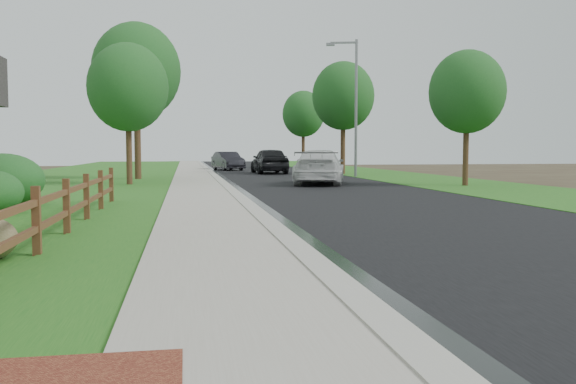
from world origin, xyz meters
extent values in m
plane|color=#37281E|center=(0.00, 0.00, 0.00)|extent=(120.00, 120.00, 0.00)
cube|color=black|center=(4.60, 35.00, 0.01)|extent=(8.00, 90.00, 0.02)
cube|color=#9C988E|center=(0.40, 35.00, 0.06)|extent=(0.40, 90.00, 0.12)
cube|color=black|center=(0.75, 35.00, 0.02)|extent=(0.50, 90.00, 0.00)
cube|color=#9E958A|center=(-0.90, 35.00, 0.05)|extent=(2.20, 90.00, 0.10)
cube|color=#1B5618|center=(-2.80, 35.00, 0.03)|extent=(1.60, 90.00, 0.06)
cube|color=#1B5618|center=(-8.00, 35.00, 0.02)|extent=(9.00, 90.00, 0.04)
cube|color=#1B5618|center=(11.50, 35.00, 0.02)|extent=(6.00, 90.00, 0.04)
cube|color=#502A1A|center=(-3.60, 5.20, 0.55)|extent=(0.12, 0.12, 1.10)
cube|color=#502A1A|center=(-3.60, 7.60, 0.55)|extent=(0.12, 0.12, 1.10)
cube|color=#502A1A|center=(-3.60, 10.00, 0.55)|extent=(0.12, 0.12, 1.10)
cube|color=#502A1A|center=(-3.60, 12.40, 0.55)|extent=(0.12, 0.12, 1.10)
cube|color=#502A1A|center=(-3.60, 14.80, 0.55)|extent=(0.12, 0.12, 1.10)
cube|color=#502A1A|center=(-3.60, 4.00, 0.45)|extent=(0.08, 2.35, 0.10)
cube|color=#502A1A|center=(-3.60, 4.00, 0.85)|extent=(0.08, 2.35, 0.10)
cube|color=#502A1A|center=(-3.60, 6.40, 0.45)|extent=(0.08, 2.35, 0.10)
cube|color=#502A1A|center=(-3.60, 6.40, 0.85)|extent=(0.08, 2.35, 0.10)
cube|color=#502A1A|center=(-3.60, 8.80, 0.45)|extent=(0.08, 2.35, 0.10)
cube|color=#502A1A|center=(-3.60, 8.80, 0.85)|extent=(0.08, 2.35, 0.10)
cube|color=#502A1A|center=(-3.60, 11.20, 0.45)|extent=(0.08, 2.35, 0.10)
cube|color=#502A1A|center=(-3.60, 11.20, 0.85)|extent=(0.08, 2.35, 0.10)
cube|color=#502A1A|center=(-3.60, 13.60, 0.45)|extent=(0.08, 2.35, 0.10)
cube|color=#502A1A|center=(-3.60, 13.60, 0.85)|extent=(0.08, 2.35, 0.10)
imported|color=silver|center=(4.92, 23.67, 0.82)|extent=(3.65, 5.92, 1.60)
imported|color=black|center=(4.36, 36.87, 0.89)|extent=(2.23, 5.19, 1.75)
imported|color=black|center=(2.00, 43.85, 0.75)|extent=(2.51, 4.67, 1.46)
cylinder|color=slate|center=(8.70, 30.69, 4.06)|extent=(0.16, 0.16, 8.13)
cube|color=slate|center=(8.00, 30.87, 7.95)|extent=(1.60, 0.51, 0.11)
cube|color=slate|center=(7.21, 31.07, 7.86)|extent=(0.53, 0.32, 0.16)
ellipsoid|color=#1A4A1D|center=(-6.50, 14.00, 0.77)|extent=(2.50, 2.50, 1.55)
cylinder|color=#352015|center=(-3.90, 24.51, 1.97)|extent=(0.27, 0.27, 3.94)
ellipsoid|color=#1A4A1D|center=(-3.90, 24.51, 4.50)|extent=(3.68, 3.68, 4.05)
cylinder|color=#352015|center=(11.06, 21.11, 1.85)|extent=(0.25, 0.25, 3.69)
ellipsoid|color=#1A4A1D|center=(11.06, 21.11, 4.22)|extent=(3.37, 3.37, 3.71)
cylinder|color=#352015|center=(-3.90, 29.81, 2.58)|extent=(0.35, 0.35, 5.17)
ellipsoid|color=#1A4A1D|center=(-3.90, 29.81, 5.90)|extent=(4.77, 4.77, 5.24)
cylinder|color=#352015|center=(9.00, 34.82, 2.27)|extent=(0.31, 0.31, 4.54)
ellipsoid|color=#1A4A1D|center=(9.00, 34.82, 5.19)|extent=(4.11, 4.11, 4.52)
cylinder|color=#352015|center=(9.00, 48.54, 2.10)|extent=(0.29, 0.29, 4.19)
ellipsoid|color=#1A4A1D|center=(9.00, 48.54, 4.79)|extent=(3.70, 3.70, 4.07)
camera|label=1|loc=(-1.37, -4.50, 1.65)|focal=38.00mm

